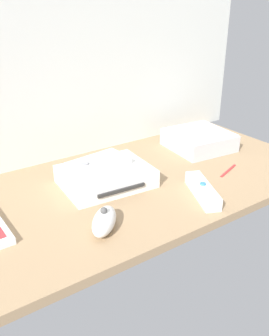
% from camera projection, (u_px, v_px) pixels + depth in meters
% --- Properties ---
extents(ground_plane, '(1.00, 0.48, 0.02)m').
position_uv_depth(ground_plane, '(135.00, 186.00, 0.94)').
color(ground_plane, '#9E7F5B').
rests_on(ground_plane, ground).
extents(back_wall, '(1.10, 0.01, 0.64)m').
position_uv_depth(back_wall, '(81.00, 39.00, 0.98)').
color(back_wall, silver).
rests_on(back_wall, ground).
extents(game_console, '(0.22, 0.18, 0.04)m').
position_uv_depth(game_console, '(106.00, 176.00, 0.92)').
color(game_console, white).
rests_on(game_console, ground_plane).
extents(mini_computer, '(0.19, 0.19, 0.05)m').
position_uv_depth(mini_computer, '(199.00, 140.00, 1.13)').
color(mini_computer, silver).
rests_on(mini_computer, ground_plane).
extents(remote_wand, '(0.09, 0.15, 0.03)m').
position_uv_depth(remote_wand, '(202.00, 190.00, 0.87)').
color(remote_wand, white).
rests_on(remote_wand, ground_plane).
extents(remote_nunchuk, '(0.10, 0.10, 0.05)m').
position_uv_depth(remote_nunchuk, '(104.00, 221.00, 0.74)').
color(remote_nunchuk, white).
rests_on(remote_nunchuk, ground_plane).
extents(remote_classic_pad, '(0.15, 0.10, 0.02)m').
position_uv_depth(remote_classic_pad, '(99.00, 164.00, 0.91)').
color(remote_classic_pad, white).
rests_on(remote_classic_pad, game_console).
extents(stylus_pen, '(0.09, 0.04, 0.01)m').
position_uv_depth(stylus_pen, '(228.00, 170.00, 0.99)').
color(stylus_pen, red).
rests_on(stylus_pen, ground_plane).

